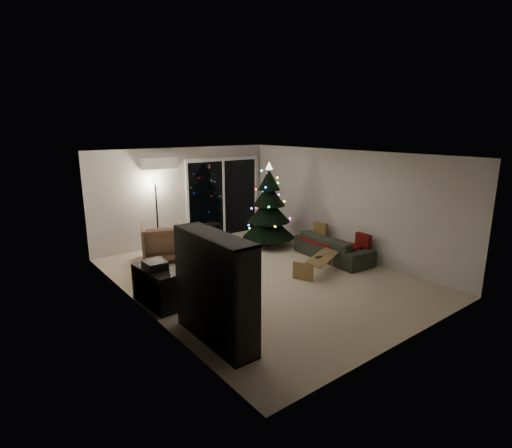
{
  "coord_description": "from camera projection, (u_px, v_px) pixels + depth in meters",
  "views": [
    {
      "loc": [
        -4.8,
        -6.06,
        3.02
      ],
      "look_at": [
        0.1,
        0.3,
        1.05
      ],
      "focal_mm": 28.0,
      "sensor_mm": 36.0,
      "label": 1
    }
  ],
  "objects": [
    {
      "name": "bookshelf",
      "position": [
        203.0,
        292.0,
        5.51
      ],
      "size": [
        1.03,
        1.61,
        1.59
      ],
      "primitive_type": null,
      "rotation": [
        0.0,
        0.0,
        -0.43
      ],
      "color": "black",
      "rests_on": "floor"
    },
    {
      "name": "cushion_b",
      "position": [
        363.0,
        242.0,
        8.88
      ],
      "size": [
        0.14,
        0.38,
        0.38
      ],
      "primitive_type": "cube",
      "rotation": [
        0.0,
        0.0,
        -0.07
      ],
      "color": "#470B0A",
      "rests_on": "sofa"
    },
    {
      "name": "christmas_tree",
      "position": [
        269.0,
        205.0,
        10.1
      ],
      "size": [
        1.68,
        1.68,
        2.16
      ],
      "primitive_type": "cone",
      "rotation": [
        0.0,
        0.0,
        -0.3
      ],
      "color": "black",
      "rests_on": "floor"
    },
    {
      "name": "coffee_table",
      "position": [
        323.0,
        265.0,
        8.36
      ],
      "size": [
        1.31,
        0.89,
        0.39
      ],
      "primitive_type": null,
      "rotation": [
        0.0,
        0.0,
        0.41
      ],
      "color": "#9A7D49",
      "rests_on": "floor"
    },
    {
      "name": "cardboard_box_b",
      "position": [
        214.0,
        255.0,
        9.14
      ],
      "size": [
        0.43,
        0.33,
        0.3
      ],
      "primitive_type": "cube",
      "rotation": [
        0.0,
        0.0,
        -0.04
      ],
      "color": "beige",
      "rests_on": "floor"
    },
    {
      "name": "media_cabinet",
      "position": [
        156.0,
        287.0,
        6.87
      ],
      "size": [
        0.47,
        1.08,
        0.66
      ],
      "primitive_type": "cube",
      "rotation": [
        0.0,
        0.0,
        0.07
      ],
      "color": "black",
      "rests_on": "floor"
    },
    {
      "name": "stereo",
      "position": [
        155.0,
        265.0,
        6.77
      ],
      "size": [
        0.33,
        0.4,
        0.14
      ],
      "primitive_type": "cube",
      "color": "black",
      "rests_on": "media_cabinet"
    },
    {
      "name": "sofa_throw",
      "position": [
        330.0,
        242.0,
        9.2
      ],
      "size": [
        0.61,
        1.41,
        0.05
      ],
      "primitive_type": "cube",
      "color": "#470B0A",
      "rests_on": "sofa"
    },
    {
      "name": "armchair",
      "position": [
        162.0,
        242.0,
        9.19
      ],
      "size": [
        1.17,
        1.18,
        0.84
      ],
      "primitive_type": "imported",
      "rotation": [
        0.0,
        0.0,
        2.78
      ],
      "color": "brown",
      "rests_on": "floor"
    },
    {
      "name": "room",
      "position": [
        237.0,
        214.0,
        9.4
      ],
      "size": [
        6.5,
        7.51,
        2.6
      ],
      "color": "beige",
      "rests_on": "ground"
    },
    {
      "name": "remote_a",
      "position": [
        319.0,
        257.0,
        8.22
      ],
      "size": [
        0.15,
        0.05,
        0.02
      ],
      "primitive_type": "cube",
      "color": "black",
      "rests_on": "coffee_table"
    },
    {
      "name": "side_table",
      "position": [
        212.0,
        234.0,
        10.52
      ],
      "size": [
        0.56,
        0.56,
        0.53
      ],
      "primitive_type": "cylinder",
      "rotation": [
        0.0,
        0.0,
        0.4
      ],
      "color": "black",
      "rests_on": "floor"
    },
    {
      "name": "cushion_a",
      "position": [
        320.0,
        230.0,
        9.88
      ],
      "size": [
        0.15,
        0.38,
        0.38
      ],
      "primitive_type": "cube",
      "rotation": [
        0.0,
        0.0,
        0.09
      ],
      "color": "olive",
      "rests_on": "sofa"
    },
    {
      "name": "remote_b",
      "position": [
        325.0,
        254.0,
        8.4
      ],
      "size": [
        0.15,
        0.09,
        0.02
      ],
      "primitive_type": "cube",
      "rotation": [
        0.0,
        0.0,
        0.35
      ],
      "color": "slate",
      "rests_on": "coffee_table"
    },
    {
      "name": "cardboard_box_a",
      "position": [
        193.0,
        279.0,
        7.69
      ],
      "size": [
        0.47,
        0.38,
        0.3
      ],
      "primitive_type": "cube",
      "rotation": [
        0.0,
        0.0,
        0.16
      ],
      "color": "beige",
      "rests_on": "floor"
    },
    {
      "name": "ottoman",
      "position": [
        194.0,
        260.0,
        8.51
      ],
      "size": [
        0.6,
        0.6,
        0.48
      ],
      "primitive_type": "cube",
      "rotation": [
        0.0,
        0.0,
        -0.14
      ],
      "color": "beige",
      "rests_on": "floor"
    },
    {
      "name": "sofa",
      "position": [
        333.0,
        247.0,
        9.29
      ],
      "size": [
        0.92,
        2.02,
        0.57
      ],
      "primitive_type": "imported",
      "rotation": [
        0.0,
        0.0,
        1.49
      ],
      "color": "#242623",
      "rests_on": "floor"
    },
    {
      "name": "floor_lamp",
      "position": [
        157.0,
        215.0,
        9.8
      ],
      "size": [
        0.29,
        0.29,
        1.79
      ],
      "primitive_type": "cylinder",
      "color": "black",
      "rests_on": "floor"
    }
  ]
}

